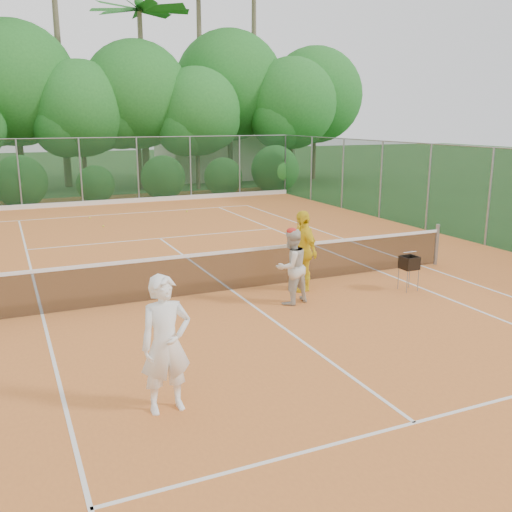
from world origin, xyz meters
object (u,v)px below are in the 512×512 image
Objects in this scene: player_white at (166,344)px; ball_hopper at (409,263)px; player_yellow at (302,251)px; player_center_grp at (291,266)px.

ball_hopper is at bearing 23.30° from player_white.
player_yellow reaches higher than ball_hopper.
player_white reaches higher than player_center_grp.
ball_hopper is (2.90, -0.26, -0.18)m from player_center_grp.
player_white is 1.03× the size of player_yellow.
ball_hopper is (6.54, 3.12, -0.31)m from player_white.
player_center_grp is at bearing 40.67° from player_white.
player_center_grp is at bearing -43.98° from player_yellow.
player_center_grp is 2.92m from ball_hopper.
player_center_grp is at bearing 172.51° from ball_hopper.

